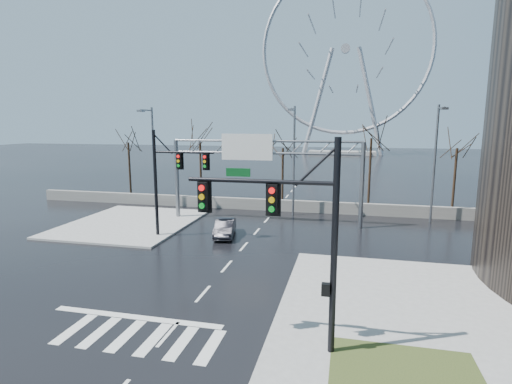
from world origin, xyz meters
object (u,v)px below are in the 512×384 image
(signal_mast_far, at_px, (169,174))
(ferris_wheel, at_px, (345,56))
(signal_mast_near, at_px, (296,225))
(car, at_px, (225,228))
(sign_gantry, at_px, (260,163))

(signal_mast_far, bearing_deg, ferris_wheel, 82.80)
(signal_mast_near, relative_size, ferris_wheel, 0.16)
(signal_mast_far, height_order, car, signal_mast_far)
(signal_mast_far, bearing_deg, sign_gantry, 47.53)
(sign_gantry, bearing_deg, car, -109.60)
(signal_mast_near, relative_size, signal_mast_far, 1.00)
(sign_gantry, distance_m, car, 6.77)
(signal_mast_far, relative_size, ferris_wheel, 0.16)
(signal_mast_far, distance_m, ferris_wheel, 89.30)
(signal_mast_near, relative_size, car, 2.03)
(car, bearing_deg, sign_gantry, 59.61)
(signal_mast_near, bearing_deg, ferris_wheel, 90.08)
(signal_mast_far, bearing_deg, signal_mast_near, -49.74)
(signal_mast_near, height_order, car, signal_mast_near)
(sign_gantry, bearing_deg, signal_mast_near, -73.81)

